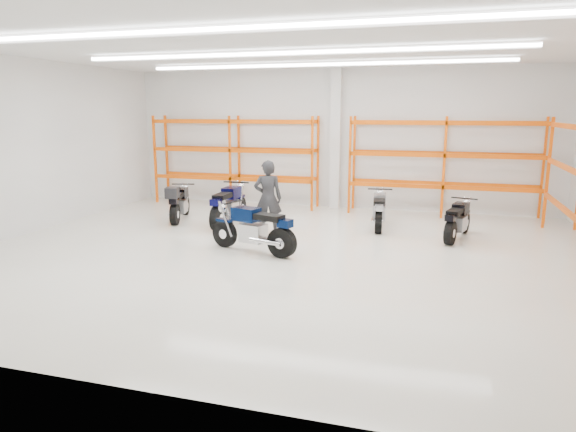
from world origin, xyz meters
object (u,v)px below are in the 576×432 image
(motorcycle_back_d, at_px, (457,222))
(standing_man, at_px, (268,198))
(motorcycle_back_a, at_px, (179,203))
(structural_column, at_px, (336,139))
(motorcycle_back_b, at_px, (228,206))
(motorcycle_main, at_px, (256,230))
(motorcycle_back_c, at_px, (379,211))

(motorcycle_back_d, xyz_separation_m, standing_man, (-4.66, -0.92, 0.51))
(motorcycle_back_a, distance_m, structural_column, 5.45)
(motorcycle_back_a, distance_m, motorcycle_back_b, 1.59)
(structural_column, bearing_deg, motorcycle_main, -95.97)
(motorcycle_back_c, distance_m, standing_man, 3.16)
(motorcycle_back_c, distance_m, motorcycle_back_d, 2.15)
(motorcycle_back_a, relative_size, standing_man, 1.09)
(motorcycle_back_d, bearing_deg, motorcycle_back_a, 179.87)
(motorcycle_back_b, bearing_deg, structural_column, 55.52)
(motorcycle_back_b, xyz_separation_m, standing_man, (1.47, -0.84, 0.44))
(motorcycle_back_a, relative_size, motorcycle_back_c, 1.03)
(structural_column, bearing_deg, motorcycle_back_d, -41.69)
(motorcycle_back_b, bearing_deg, motorcycle_back_c, 11.29)
(motorcycle_back_b, relative_size, structural_column, 0.52)
(motorcycle_back_b, bearing_deg, standing_man, -29.56)
(structural_column, bearing_deg, standing_man, -101.72)
(motorcycle_back_c, bearing_deg, standing_man, -147.89)
(motorcycle_back_a, xyz_separation_m, motorcycle_back_b, (1.58, -0.10, 0.01))
(motorcycle_back_c, xyz_separation_m, motorcycle_back_d, (2.02, -0.74, -0.01))
(motorcycle_main, bearing_deg, structural_column, 84.03)
(standing_man, bearing_deg, motorcycle_main, 82.81)
(motorcycle_back_c, bearing_deg, motorcycle_back_a, -172.75)
(motorcycle_back_c, relative_size, structural_column, 0.46)
(motorcycle_back_a, height_order, motorcycle_back_b, motorcycle_back_b)
(motorcycle_main, distance_m, motorcycle_back_a, 4.21)
(motorcycle_back_b, xyz_separation_m, motorcycle_back_d, (6.13, 0.08, -0.08))
(motorcycle_back_a, xyz_separation_m, motorcycle_back_d, (7.71, -0.02, -0.07))
(motorcycle_main, distance_m, structural_column, 6.20)
(motorcycle_back_d, distance_m, structural_column, 5.36)
(standing_man, relative_size, structural_column, 0.43)
(motorcycle_main, bearing_deg, motorcycle_back_d, 30.34)
(motorcycle_main, relative_size, motorcycle_back_a, 1.06)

